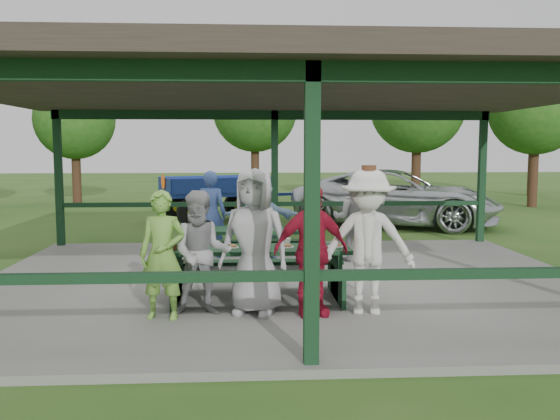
{
  "coord_description": "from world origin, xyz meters",
  "views": [
    {
      "loc": [
        -0.65,
        -9.59,
        2.27
      ],
      "look_at": [
        -0.11,
        -0.3,
        1.29
      ],
      "focal_mm": 38.0,
      "sensor_mm": 36.0,
      "label": 1
    }
  ],
  "objects": [
    {
      "name": "contestant_grey_left",
      "position": [
        -1.23,
        -1.97,
        0.91
      ],
      "size": [
        0.81,
        0.65,
        1.63
      ],
      "primitive_type": "imported",
      "rotation": [
        0.0,
        0.0,
        0.04
      ],
      "color": "gray",
      "rests_on": "concrete_slab"
    },
    {
      "name": "tree_left",
      "position": [
        -0.24,
        16.66,
        3.92
      ],
      "size": [
        3.7,
        3.7,
        5.79
      ],
      "color": "#372216",
      "rests_on": "ground"
    },
    {
      "name": "picnic_table_far",
      "position": [
        -0.53,
        0.8,
        0.57
      ],
      "size": [
        2.46,
        1.39,
        0.75
      ],
      "color": "black",
      "rests_on": "concrete_slab"
    },
    {
      "name": "spectator_lblue",
      "position": [
        -0.36,
        1.8,
        0.91
      ],
      "size": [
        1.52,
        0.56,
        1.61
      ],
      "primitive_type": "imported",
      "rotation": [
        0.0,
        0.0,
        3.08
      ],
      "color": "#89AFD4",
      "rests_on": "concrete_slab"
    },
    {
      "name": "contestant_red",
      "position": [
        0.19,
        -2.08,
        0.96
      ],
      "size": [
        1.07,
        0.64,
        1.71
      ],
      "primitive_type": "imported",
      "rotation": [
        0.0,
        0.0,
        0.23
      ],
      "color": "maroon",
      "rests_on": "concrete_slab"
    },
    {
      "name": "tree_far_right",
      "position": [
        12.94,
        17.88,
        4.54
      ],
      "size": [
        4.29,
        4.29,
        6.7
      ],
      "color": "#372216",
      "rests_on": "ground"
    },
    {
      "name": "spectator_grey",
      "position": [
        1.41,
        1.64,
        0.91
      ],
      "size": [
        0.91,
        0.78,
        1.63
      ],
      "primitive_type": "imported",
      "rotation": [
        0.0,
        0.0,
        2.91
      ],
      "color": "gray",
      "rests_on": "concrete_slab"
    },
    {
      "name": "pavilion_structure",
      "position": [
        0.0,
        0.0,
        3.17
      ],
      "size": [
        10.6,
        8.6,
        3.24
      ],
      "color": "black",
      "rests_on": "concrete_slab"
    },
    {
      "name": "farm_trailer",
      "position": [
        -1.58,
        8.63,
        0.75
      ],
      "size": [
        4.28,
        2.77,
        1.5
      ],
      "rotation": [
        0.0,
        0.0,
        0.37
      ],
      "color": "navy",
      "rests_on": "ground"
    },
    {
      "name": "contestant_white_fedora",
      "position": [
        0.94,
        -2.02,
        1.05
      ],
      "size": [
        1.33,
        0.92,
        1.95
      ],
      "rotation": [
        0.0,
        0.0,
        -0.19
      ],
      "color": "silver",
      "rests_on": "concrete_slab"
    },
    {
      "name": "tree_mid",
      "position": [
        6.0,
        13.25,
        3.88
      ],
      "size": [
        3.67,
        3.67,
        5.74
      ],
      "color": "#372216",
      "rests_on": "ground"
    },
    {
      "name": "pickup_truck",
      "position": [
        3.72,
        7.38,
        0.82
      ],
      "size": [
        6.51,
        4.76,
        1.64
      ],
      "primitive_type": "imported",
      "rotation": [
        0.0,
        0.0,
        1.18
      ],
      "color": "silver",
      "rests_on": "ground"
    },
    {
      "name": "concrete_slab",
      "position": [
        0.0,
        0.0,
        0.05
      ],
      "size": [
        10.0,
        8.0,
        0.1
      ],
      "primitive_type": "cube",
      "color": "slate",
      "rests_on": "ground"
    },
    {
      "name": "picnic_table_near",
      "position": [
        -0.49,
        -1.2,
        0.58
      ],
      "size": [
        2.65,
        1.39,
        0.75
      ],
      "color": "black",
      "rests_on": "concrete_slab"
    },
    {
      "name": "spectator_blue",
      "position": [
        -1.35,
        2.07,
        0.97
      ],
      "size": [
        0.7,
        0.54,
        1.73
      ],
      "primitive_type": "imported",
      "rotation": [
        0.0,
        0.0,
        2.93
      ],
      "color": "#395195",
      "rests_on": "concrete_slab"
    },
    {
      "name": "tree_right",
      "position": [
        10.38,
        12.58,
        3.78
      ],
      "size": [
        3.57,
        3.57,
        5.58
      ],
      "color": "#372216",
      "rests_on": "ground"
    },
    {
      "name": "contestant_grey_mid",
      "position": [
        -0.54,
        -1.96,
        1.06
      ],
      "size": [
        1.08,
        0.89,
        1.91
      ],
      "primitive_type": "imported",
      "rotation": [
        0.0,
        0.0,
        -0.35
      ],
      "color": "#949597",
      "rests_on": "concrete_slab"
    },
    {
      "name": "table_setting",
      "position": [
        -0.58,
        -1.18,
        0.88
      ],
      "size": [
        2.42,
        0.45,
        0.1
      ],
      "color": "white",
      "rests_on": "picnic_table_near"
    },
    {
      "name": "contestant_green",
      "position": [
        -1.71,
        -2.12,
        0.92
      ],
      "size": [
        0.65,
        0.48,
        1.64
      ],
      "primitive_type": "imported",
      "rotation": [
        0.0,
        0.0,
        -0.15
      ],
      "color": "#669D38",
      "rests_on": "concrete_slab"
    },
    {
      "name": "ground",
      "position": [
        0.0,
        0.0,
        0.0
      ],
      "size": [
        90.0,
        90.0,
        0.0
      ],
      "primitive_type": "plane",
      "color": "#2B571B",
      "rests_on": "ground"
    },
    {
      "name": "tree_far_left",
      "position": [
        -7.54,
        14.96,
        3.39
      ],
      "size": [
        3.21,
        3.21,
        5.02
      ],
      "color": "#372216",
      "rests_on": "ground"
    }
  ]
}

